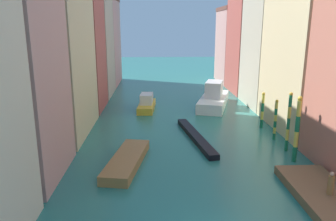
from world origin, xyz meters
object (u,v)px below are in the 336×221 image
mooring_pole_2 (275,119)px  vaporetto_white (214,98)px  waterfront_dock (323,195)px  mooring_pole_3 (262,110)px  motorboat_1 (147,104)px  motorboat_0 (127,160)px  person_on_dock (331,184)px  mooring_pole_0 (297,129)px  mooring_pole_1 (288,122)px  gondola_black (196,137)px

mooring_pole_2 → vaporetto_white: 13.78m
waterfront_dock → mooring_pole_3: mooring_pole_3 is taller
mooring_pole_2 → motorboat_1: mooring_pole_2 is taller
mooring_pole_2 → motorboat_0: (-13.37, -5.30, -1.61)m
mooring_pole_3 → motorboat_1: (-12.23, 8.26, -1.19)m
person_on_dock → mooring_pole_0: mooring_pole_0 is taller
waterfront_dock → motorboat_0: (-12.51, 5.72, 0.07)m
waterfront_dock → motorboat_1: bearing=116.3°
waterfront_dock → person_on_dock: (0.12, -0.41, 0.96)m
motorboat_1 → person_on_dock: bearing=-63.9°
mooring_pole_1 → gondola_black: (-7.36, 3.32, -2.36)m
person_on_dock → mooring_pole_0: 6.43m
waterfront_dock → mooring_pole_2: (0.86, 11.02, 1.68)m
waterfront_dock → mooring_pole_3: (0.86, 14.79, 1.65)m
mooring_pole_0 → vaporetto_white: size_ratio=0.50×
vaporetto_white → gondola_black: 13.55m
mooring_pole_3 → vaporetto_white: mooring_pole_3 is taller
mooring_pole_1 → mooring_pole_0: bearing=-96.3°
mooring_pole_2 → motorboat_1: (-12.23, 12.02, -1.22)m
waterfront_dock → mooring_pole_0: 6.34m
vaporetto_white → mooring_pole_2: bearing=-75.8°
mooring_pole_3 → mooring_pole_1: bearing=-90.0°
vaporetto_white → waterfront_dock: bearing=-84.1°
mooring_pole_0 → vaporetto_white: (-3.12, 18.52, -1.60)m
gondola_black → mooring_pole_3: bearing=24.5°
mooring_pole_0 → motorboat_1: mooring_pole_0 is taller
waterfront_dock → mooring_pole_3: 14.91m
mooring_pole_1 → motorboat_0: (-13.37, -2.38, -2.25)m
person_on_dock → motorboat_1: bearing=116.1°
mooring_pole_0 → vaporetto_white: 18.85m
mooring_pole_1 → gondola_black: bearing=155.7°
motorboat_0 → mooring_pole_2: bearing=21.6°
mooring_pole_2 → motorboat_0: bearing=-158.4°
mooring_pole_1 → mooring_pole_3: bearing=90.0°
person_on_dock → mooring_pole_3: size_ratio=0.38×
mooring_pole_0 → mooring_pole_3: 8.99m
motorboat_1 → mooring_pole_0: bearing=-55.2°
mooring_pole_0 → mooring_pole_3: bearing=88.4°
person_on_dock → mooring_pole_2: bearing=86.3°
person_on_dock → vaporetto_white: 24.90m
mooring_pole_0 → mooring_pole_1: 2.28m
person_on_dock → mooring_pole_0: bearing=85.6°
motorboat_0 → waterfront_dock: bearing=-24.6°
mooring_pole_0 → gondola_black: size_ratio=0.49×
waterfront_dock → vaporetto_white: (-2.52, 24.35, 0.80)m
vaporetto_white → motorboat_0: size_ratio=1.33×
mooring_pole_0 → mooring_pole_2: (0.25, 5.19, -0.72)m
mooring_pole_1 → mooring_pole_2: mooring_pole_1 is taller
mooring_pole_1 → mooring_pole_2: size_ratio=1.33×
gondola_black → motorboat_0: size_ratio=1.36×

